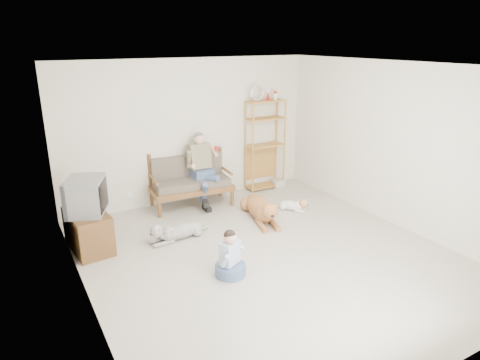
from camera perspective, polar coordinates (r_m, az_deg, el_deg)
floor at (r=6.38m, az=3.76°, el=-10.03°), size 5.50×5.50×0.00m
ceiling at (r=5.62m, az=4.35°, el=14.95°), size 5.50×5.50×0.00m
wall_back at (r=8.21m, az=-6.71°, el=6.46°), size 5.00×0.00×5.00m
wall_front at (r=4.04m, az=26.42°, el=-8.34°), size 5.00×0.00×5.00m
wall_left at (r=4.99m, az=-20.66°, el=-2.56°), size 0.00×5.50×5.50m
wall_right at (r=7.50m, az=20.20°, el=4.30°), size 0.00×5.50×5.50m
loveseat at (r=8.10m, az=-6.69°, el=-0.05°), size 1.56×0.85×0.95m
man at (r=7.97m, az=-4.90°, el=0.82°), size 0.52×0.75×1.21m
etagere at (r=8.86m, az=3.35°, el=4.79°), size 0.82×0.36×2.16m
book_stack at (r=9.20m, az=5.16°, el=-0.41°), size 0.25×0.19×0.15m
tv_stand at (r=6.80m, az=-19.62°, el=-6.44°), size 0.59×0.95×0.60m
crt_tv at (r=6.59m, az=-19.84°, el=-2.00°), size 0.71×0.77×0.52m
wall_outlet at (r=8.10m, az=-14.53°, el=-1.93°), size 0.12×0.02×0.08m
golden_retriever at (r=7.51m, az=2.84°, el=-3.87°), size 0.63×1.51×0.47m
shaggy_dog at (r=6.86m, az=-8.55°, el=-6.81°), size 1.12×0.35×0.33m
terrier at (r=7.96m, az=7.32°, el=-3.33°), size 0.44×0.57×0.25m
child at (r=5.79m, az=-1.34°, el=-10.47°), size 0.42×0.42×0.66m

